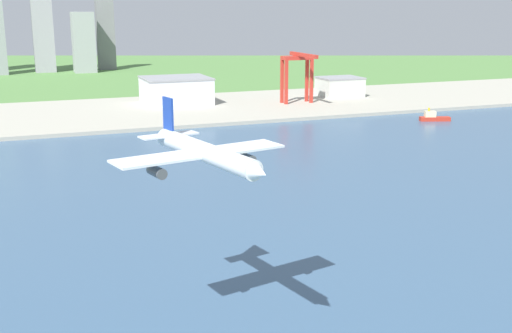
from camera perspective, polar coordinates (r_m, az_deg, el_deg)
The scene contains 8 objects.
ground_plane at distance 277.45m, azimuth -5.58°, elevation -1.33°, with size 2400.00×2400.00×0.00m, color #507F3F.
water_bay at distance 222.71m, azimuth -1.37°, elevation -5.13°, with size 840.00×360.00×0.15m, color #385675.
industrial_pier at distance 459.31m, azimuth -12.05°, elevation 4.71°, with size 840.00×140.00×2.50m, color #A5A292.
airplane_landing at distance 133.38m, azimuth -4.52°, elevation 1.20°, with size 38.97×42.74×13.56m.
tugboat_small at distance 439.08m, azimuth 15.55°, elevation 4.25°, with size 20.49×11.30×8.74m.
port_crane_red at distance 485.12m, azimuth 3.78°, elevation 8.87°, with size 23.23×43.97×38.04m.
warehouse_main at distance 488.29m, azimuth -7.15°, elevation 6.77°, with size 49.03×42.70×19.86m.
warehouse_annex at distance 528.62m, azimuth 7.48°, elevation 7.08°, with size 33.43×27.39×15.76m.
Camera 1 is at (-70.98, 41.92, 73.06)m, focal length 44.81 mm.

